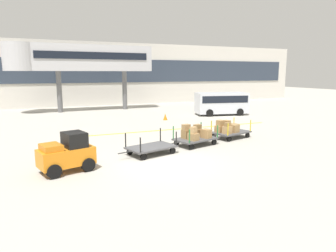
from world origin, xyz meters
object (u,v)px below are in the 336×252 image
(baggage_cart_middle, at_px, (195,135))
(safety_cone_near, at_px, (165,117))
(baggage_tug, at_px, (67,153))
(baggage_cart_tail, at_px, (229,129))
(baggage_cart_lead, at_px, (151,147))
(shuttle_van, at_px, (222,102))

(baggage_cart_middle, height_order, safety_cone_near, baggage_cart_middle)
(baggage_tug, distance_m, baggage_cart_middle, 7.16)
(baggage_tug, relative_size, baggage_cart_tail, 0.75)
(safety_cone_near, bearing_deg, baggage_cart_middle, -102.61)
(baggage_cart_lead, distance_m, baggage_cart_tail, 5.87)
(shuttle_van, relative_size, safety_cone_near, 9.25)
(shuttle_van, bearing_deg, baggage_cart_middle, -129.76)
(baggage_cart_middle, height_order, shuttle_van, shuttle_van)
(baggage_tug, bearing_deg, baggage_cart_middle, 15.31)
(baggage_tug, xyz_separation_m, baggage_cart_lead, (4.01, 1.10, -0.41))
(baggage_cart_tail, height_order, safety_cone_near, baggage_cart_tail)
(shuttle_van, bearing_deg, safety_cone_near, -172.68)
(baggage_cart_middle, bearing_deg, baggage_cart_tail, 16.21)
(baggage_cart_middle, xyz_separation_m, baggage_cart_tail, (2.76, 0.80, -0.00))
(baggage_cart_tail, bearing_deg, safety_cone_near, 95.25)
(baggage_cart_tail, height_order, shuttle_van, shuttle_van)
(baggage_cart_middle, height_order, baggage_cart_tail, baggage_cart_middle)
(baggage_cart_lead, bearing_deg, baggage_tug, -164.70)
(baggage_cart_tail, distance_m, shuttle_van, 10.46)
(baggage_cart_lead, xyz_separation_m, shuttle_van, (11.01, 10.55, 0.89))
(baggage_cart_lead, relative_size, baggage_cart_middle, 1.00)
(baggage_tug, height_order, shuttle_van, shuttle_van)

